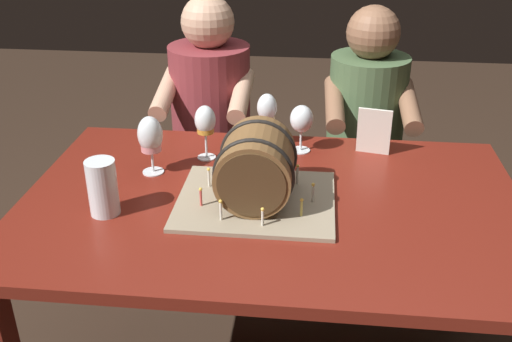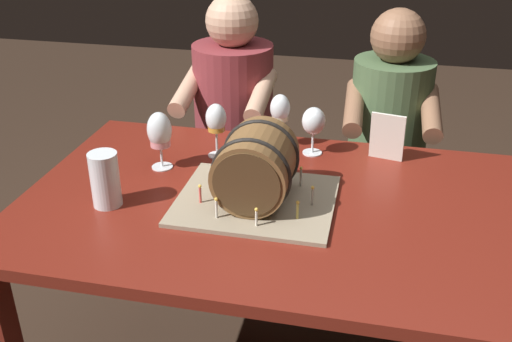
{
  "view_description": "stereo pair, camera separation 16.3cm",
  "coord_description": "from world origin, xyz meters",
  "px_view_note": "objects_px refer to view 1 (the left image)",
  "views": [
    {
      "loc": [
        0.11,
        -1.47,
        1.56
      ],
      "look_at": [
        -0.04,
        -0.02,
        0.82
      ],
      "focal_mm": 41.25,
      "sensor_mm": 36.0,
      "label": 1
    },
    {
      "loc": [
        0.27,
        -1.44,
        1.56
      ],
      "look_at": [
        -0.04,
        -0.02,
        0.82
      ],
      "focal_mm": 41.25,
      "sensor_mm": 36.0,
      "label": 2
    }
  ],
  "objects_px": {
    "barrel_cake": "(256,171)",
    "person_seated_right": "(362,157)",
    "dining_table": "(271,228)",
    "wine_glass_rose": "(150,137)",
    "person_seated_left": "(212,145)",
    "wine_glass_empty": "(302,120)",
    "beer_pint": "(103,190)",
    "wine_glass_white": "(267,110)",
    "menu_card": "(374,131)",
    "wine_glass_amber": "(205,123)"
  },
  "relations": [
    {
      "from": "barrel_cake",
      "to": "person_seated_right",
      "type": "relative_size",
      "value": 0.4
    },
    {
      "from": "dining_table",
      "to": "wine_glass_rose",
      "type": "relative_size",
      "value": 7.71
    },
    {
      "from": "person_seated_left",
      "to": "person_seated_right",
      "type": "height_order",
      "value": "person_seated_left"
    },
    {
      "from": "barrel_cake",
      "to": "person_seated_right",
      "type": "height_order",
      "value": "person_seated_right"
    },
    {
      "from": "dining_table",
      "to": "wine_glass_empty",
      "type": "distance_m",
      "value": 0.41
    },
    {
      "from": "wine_glass_empty",
      "to": "person_seated_right",
      "type": "distance_m",
      "value": 0.6
    },
    {
      "from": "dining_table",
      "to": "beer_pint",
      "type": "relative_size",
      "value": 9.09
    },
    {
      "from": "barrel_cake",
      "to": "wine_glass_empty",
      "type": "xyz_separation_m",
      "value": [
        0.11,
        0.36,
        0.01
      ]
    },
    {
      "from": "wine_glass_white",
      "to": "menu_card",
      "type": "xyz_separation_m",
      "value": [
        0.36,
        -0.03,
        -0.05
      ]
    },
    {
      "from": "barrel_cake",
      "to": "person_seated_right",
      "type": "xyz_separation_m",
      "value": [
        0.36,
        0.8,
        -0.32
      ]
    },
    {
      "from": "menu_card",
      "to": "person_seated_left",
      "type": "xyz_separation_m",
      "value": [
        -0.63,
        0.43,
        -0.27
      ]
    },
    {
      "from": "wine_glass_amber",
      "to": "person_seated_right",
      "type": "relative_size",
      "value": 0.16
    },
    {
      "from": "dining_table",
      "to": "wine_glass_rose",
      "type": "bearing_deg",
      "value": 161.15
    },
    {
      "from": "wine_glass_white",
      "to": "beer_pint",
      "type": "xyz_separation_m",
      "value": [
        -0.4,
        -0.5,
        -0.06
      ]
    },
    {
      "from": "wine_glass_white",
      "to": "person_seated_right",
      "type": "relative_size",
      "value": 0.17
    },
    {
      "from": "wine_glass_rose",
      "to": "wine_glass_amber",
      "type": "bearing_deg",
      "value": 39.49
    },
    {
      "from": "dining_table",
      "to": "menu_card",
      "type": "bearing_deg",
      "value": 48.24
    },
    {
      "from": "beer_pint",
      "to": "menu_card",
      "type": "relative_size",
      "value": 0.99
    },
    {
      "from": "dining_table",
      "to": "wine_glass_amber",
      "type": "height_order",
      "value": "wine_glass_amber"
    },
    {
      "from": "wine_glass_rose",
      "to": "beer_pint",
      "type": "height_order",
      "value": "wine_glass_rose"
    },
    {
      "from": "dining_table",
      "to": "barrel_cake",
      "type": "height_order",
      "value": "barrel_cake"
    },
    {
      "from": "wine_glass_white",
      "to": "person_seated_left",
      "type": "height_order",
      "value": "person_seated_left"
    },
    {
      "from": "dining_table",
      "to": "barrel_cake",
      "type": "relative_size",
      "value": 3.25
    },
    {
      "from": "wine_glass_amber",
      "to": "beer_pint",
      "type": "height_order",
      "value": "wine_glass_amber"
    },
    {
      "from": "menu_card",
      "to": "beer_pint",
      "type": "bearing_deg",
      "value": -136.79
    },
    {
      "from": "wine_glass_rose",
      "to": "beer_pint",
      "type": "relative_size",
      "value": 1.18
    },
    {
      "from": "person_seated_right",
      "to": "wine_glass_rose",
      "type": "bearing_deg",
      "value": -137.41
    },
    {
      "from": "wine_glass_rose",
      "to": "person_seated_right",
      "type": "height_order",
      "value": "person_seated_right"
    },
    {
      "from": "barrel_cake",
      "to": "wine_glass_amber",
      "type": "relative_size",
      "value": 2.43
    },
    {
      "from": "wine_glass_rose",
      "to": "person_seated_right",
      "type": "relative_size",
      "value": 0.17
    },
    {
      "from": "beer_pint",
      "to": "menu_card",
      "type": "bearing_deg",
      "value": 31.77
    },
    {
      "from": "wine_glass_white",
      "to": "person_seated_right",
      "type": "bearing_deg",
      "value": 47.7
    },
    {
      "from": "person_seated_left",
      "to": "person_seated_right",
      "type": "xyz_separation_m",
      "value": [
        0.63,
        -0.0,
        -0.02
      ]
    },
    {
      "from": "beer_pint",
      "to": "person_seated_right",
      "type": "height_order",
      "value": "person_seated_right"
    },
    {
      "from": "barrel_cake",
      "to": "dining_table",
      "type": "bearing_deg",
      "value": 26.69
    },
    {
      "from": "wine_glass_empty",
      "to": "menu_card",
      "type": "xyz_separation_m",
      "value": [
        0.24,
        0.0,
        -0.03
      ]
    },
    {
      "from": "barrel_cake",
      "to": "beer_pint",
      "type": "distance_m",
      "value": 0.42
    },
    {
      "from": "person_seated_left",
      "to": "wine_glass_empty",
      "type": "bearing_deg",
      "value": -48.38
    },
    {
      "from": "beer_pint",
      "to": "person_seated_right",
      "type": "relative_size",
      "value": 0.14
    },
    {
      "from": "dining_table",
      "to": "person_seated_right",
      "type": "bearing_deg",
      "value": 67.77
    },
    {
      "from": "person_seated_right",
      "to": "dining_table",
      "type": "bearing_deg",
      "value": -112.23
    },
    {
      "from": "person_seated_right",
      "to": "barrel_cake",
      "type": "bearing_deg",
      "value": -114.32
    },
    {
      "from": "wine_glass_white",
      "to": "person_seated_left",
      "type": "xyz_separation_m",
      "value": [
        -0.27,
        0.4,
        -0.32
      ]
    },
    {
      "from": "wine_glass_rose",
      "to": "menu_card",
      "type": "height_order",
      "value": "wine_glass_rose"
    },
    {
      "from": "barrel_cake",
      "to": "wine_glass_empty",
      "type": "height_order",
      "value": "barrel_cake"
    },
    {
      "from": "barrel_cake",
      "to": "person_seated_left",
      "type": "height_order",
      "value": "person_seated_left"
    },
    {
      "from": "dining_table",
      "to": "barrel_cake",
      "type": "xyz_separation_m",
      "value": [
        -0.04,
        -0.02,
        0.2
      ]
    },
    {
      "from": "dining_table",
      "to": "wine_glass_rose",
      "type": "height_order",
      "value": "wine_glass_rose"
    },
    {
      "from": "dining_table",
      "to": "person_seated_right",
      "type": "relative_size",
      "value": 1.28
    },
    {
      "from": "menu_card",
      "to": "dining_table",
      "type": "bearing_deg",
      "value": -120.31
    }
  ]
}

